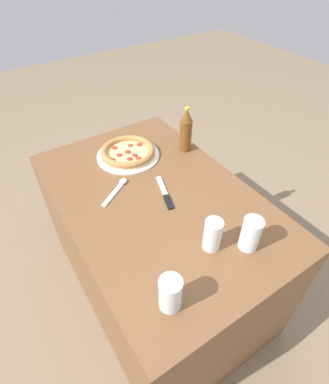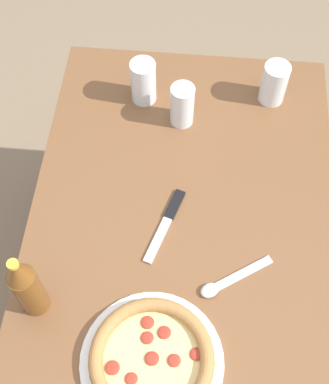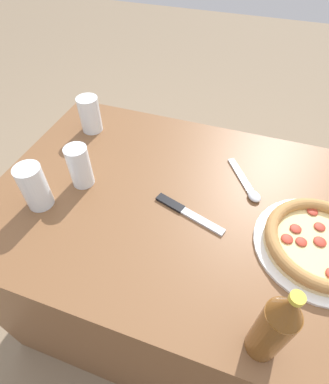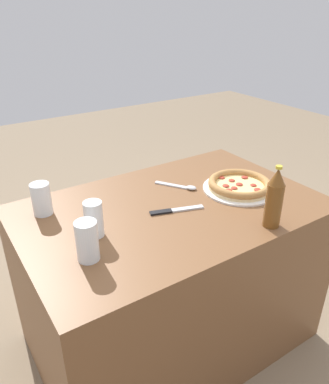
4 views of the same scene
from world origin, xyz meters
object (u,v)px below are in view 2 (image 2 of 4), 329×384
pizza_pepperoni (152,360)px  glass_orange_juice (143,83)px  glass_water (274,85)px  beer_bottle (26,286)px  glass_mango_juice (182,107)px  knife (166,222)px  spoon (225,283)px

pizza_pepperoni → glass_orange_juice: 0.73m
glass_water → beer_bottle: 0.84m
glass_mango_juice → knife: bearing=177.6°
glass_orange_juice → spoon: size_ratio=0.76×
glass_mango_juice → glass_water: (0.10, -0.24, -0.00)m
knife → pizza_pepperoni: bearing=179.9°
glass_water → glass_orange_juice: (-0.03, 0.36, 0.01)m
knife → spoon: (-0.14, -0.15, 0.00)m
glass_water → glass_orange_juice: bearing=95.0°
pizza_pepperoni → glass_water: glass_water is taller
glass_mango_juice → glass_water: size_ratio=1.04×
glass_water → glass_orange_juice: 0.36m
beer_bottle → knife: beer_bottle is taller
pizza_pepperoni → glass_mango_juice: bearing=-1.2°
glass_mango_juice → glass_water: bearing=-67.4°
glass_orange_juice → glass_water: bearing=-85.0°
glass_water → knife: bearing=148.6°
glass_water → spoon: (-0.57, 0.11, -0.05)m
glass_orange_juice → knife: glass_orange_juice is taller
glass_mango_juice → spoon: bearing=-163.9°
pizza_pepperoni → glass_mango_juice: 0.66m
glass_mango_juice → pizza_pepperoni: bearing=178.8°
glass_mango_juice → knife: glass_mango_juice is taller
beer_bottle → knife: 0.37m
glass_orange_juice → spoon: bearing=-155.4°
pizza_pepperoni → glass_water: 0.80m
glass_water → pizza_pepperoni: bearing=161.2°
glass_water → beer_bottle: size_ratio=0.54×
glass_mango_juice → glass_orange_juice: 0.13m
pizza_pepperoni → beer_bottle: bearing=68.8°
glass_mango_juice → beer_bottle: (-0.55, 0.29, 0.05)m
spoon → glass_orange_juice: bearing=24.6°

